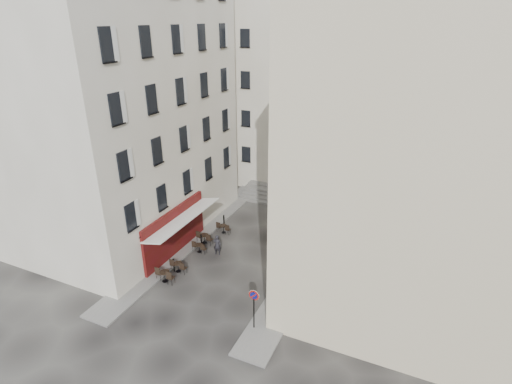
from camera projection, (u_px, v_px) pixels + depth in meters
The scene contains 18 objects.
ground at pixel (224, 275), 26.42m from camera, with size 90.00×90.00×0.00m, color black.
sidewalk_left at pixel (198, 233), 31.43m from camera, with size 2.00×22.00×0.12m, color slate.
sidewalk_right at pixel (303, 266), 27.21m from camera, with size 2.00×18.00×0.12m, color slate.
building_left at pixel (111, 98), 28.73m from camera, with size 12.20×16.20×20.60m.
building_right at pixel (420, 145), 21.66m from camera, with size 12.20×14.20×18.60m.
building_back at pixel (305, 88), 38.92m from camera, with size 18.20×10.20×18.60m.
cafe_storefront at pixel (176, 230), 28.12m from camera, with size 1.74×7.30×3.50m.
stone_steps at pixel (289, 198), 36.76m from camera, with size 9.00×3.15×0.80m.
bollard_near at pixel (174, 264), 26.59m from camera, with size 0.12×0.12×0.98m.
bollard_mid at pixel (201, 240), 29.52m from camera, with size 0.12×0.12×0.98m.
bollard_far at pixel (224, 220), 32.44m from camera, with size 0.12×0.12×0.98m.
no_parking_sign at pixel (254, 302), 21.10m from camera, with size 0.59×0.10×2.56m.
bistro_table_a at pixel (165, 275), 25.55m from camera, with size 1.35×0.63×0.95m.
bistro_table_b at pixel (178, 266), 26.57m from camera, with size 1.23×0.57×0.86m.
bistro_table_c at pixel (199, 247), 28.81m from camera, with size 1.14×0.54×0.80m.
bistro_table_d at pixel (205, 238), 29.92m from camera, with size 1.31×0.62×0.92m.
bistro_table_e at pixel (224, 228), 31.39m from camera, with size 1.20×0.56×0.85m.
pedestrian at pixel (217, 245), 28.41m from camera, with size 0.56×0.37×1.55m, color #222127.
Camera 1 is at (10.95, -19.18, 15.65)m, focal length 28.00 mm.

